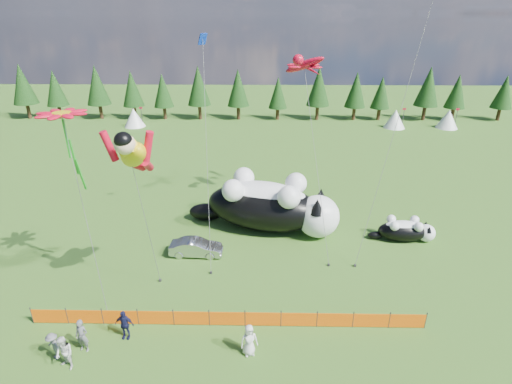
% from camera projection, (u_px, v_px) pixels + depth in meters
% --- Properties ---
extents(ground, '(160.00, 160.00, 0.00)m').
position_uv_depth(ground, '(231.00, 292.00, 25.18)').
color(ground, '#123A0A').
rests_on(ground, ground).
extents(safety_fence, '(22.06, 0.06, 1.10)m').
position_uv_depth(safety_fence, '(227.00, 319.00, 22.24)').
color(safety_fence, '#262626').
rests_on(safety_fence, ground).
extents(tree_line, '(90.00, 4.00, 8.00)m').
position_uv_depth(tree_line, '(252.00, 95.00, 64.60)').
color(tree_line, black).
rests_on(tree_line, ground).
extents(festival_tents, '(50.00, 3.20, 2.80)m').
position_uv_depth(festival_tents, '(323.00, 118.00, 60.91)').
color(festival_tents, white).
rests_on(festival_tents, ground).
extents(cat_large, '(12.31, 6.66, 4.52)m').
position_uv_depth(cat_large, '(270.00, 205.00, 31.72)').
color(cat_large, black).
rests_on(cat_large, ground).
extents(cat_small, '(5.06, 1.98, 1.83)m').
position_uv_depth(cat_small, '(406.00, 230.00, 30.60)').
color(cat_small, black).
rests_on(cat_small, ground).
extents(car, '(3.83, 1.43, 1.25)m').
position_uv_depth(car, '(196.00, 248.00, 28.75)').
color(car, '#B1B1B6').
rests_on(car, ground).
extents(spectator_a, '(0.76, 0.57, 1.89)m').
position_uv_depth(spectator_a, '(82.00, 336.00, 20.44)').
color(spectator_a, '#5C5C61').
rests_on(spectator_a, ground).
extents(spectator_b, '(1.07, 0.93, 1.90)m').
position_uv_depth(spectator_b, '(64.00, 353.00, 19.38)').
color(spectator_b, silver).
rests_on(spectator_b, ground).
extents(spectator_c, '(1.08, 0.62, 1.77)m').
position_uv_depth(spectator_c, '(124.00, 325.00, 21.27)').
color(spectator_c, '#141638').
rests_on(spectator_c, ground).
extents(spectator_d, '(1.10, 1.03, 1.55)m').
position_uv_depth(spectator_d, '(53.00, 346.00, 20.03)').
color(spectator_d, '#5C5C61').
rests_on(spectator_d, ground).
extents(spectator_e, '(1.02, 0.81, 1.82)m').
position_uv_depth(spectator_e, '(249.00, 340.00, 20.22)').
color(spectator_e, silver).
rests_on(spectator_e, ground).
extents(superhero_kite, '(5.16, 5.30, 11.36)m').
position_uv_depth(superhero_kite, '(133.00, 155.00, 20.45)').
color(superhero_kite, '#DDBA0B').
rests_on(superhero_kite, ground).
extents(gecko_kite, '(5.81, 11.89, 15.28)m').
position_uv_depth(gecko_kite, '(304.00, 65.00, 30.92)').
color(gecko_kite, red).
rests_on(gecko_kite, ground).
extents(flower_kite, '(3.43, 4.35, 11.48)m').
position_uv_depth(flower_kite, '(62.00, 117.00, 21.21)').
color(flower_kite, red).
rests_on(flower_kite, ground).
extents(diamond_kite_a, '(1.06, 5.99, 15.65)m').
position_uv_depth(diamond_kite_a, '(203.00, 50.00, 26.04)').
color(diamond_kite_a, '#0B2CAB').
rests_on(diamond_kite_a, ground).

